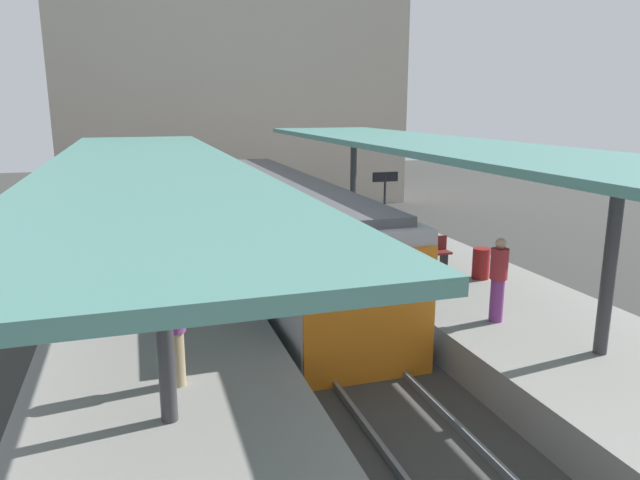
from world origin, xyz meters
TOP-DOWN VIEW (x-y plane):
  - ground_plane at (0.00, 0.00)m, footprint 80.00×80.00m
  - platform_left at (-3.80, 0.00)m, footprint 4.40×28.00m
  - platform_right at (3.80, 0.00)m, footprint 4.40×28.00m
  - track_ballast at (0.00, 0.00)m, footprint 3.20×28.00m
  - rail_near_side at (-0.72, 0.00)m, footprint 0.08×28.00m
  - rail_far_side at (0.72, 0.00)m, footprint 0.08×28.00m
  - commuter_train at (0.00, 3.65)m, footprint 2.78×13.82m
  - canopy_left at (-3.80, 1.40)m, footprint 4.18×21.00m
  - canopy_right at (3.80, 1.40)m, footprint 4.18×21.00m
  - platform_bench at (3.42, 1.15)m, footprint 1.40×0.41m
  - platform_sign at (3.95, 5.11)m, footprint 0.90×0.08m
  - litter_bin at (4.34, -0.17)m, footprint 0.44×0.44m
  - passenger_near_bench at (-3.61, -3.82)m, footprint 0.36×0.36m
  - passenger_mid_platform at (2.44, 4.93)m, footprint 0.36×0.36m
  - passenger_far_end at (2.93, -2.93)m, footprint 0.36×0.36m
  - station_building_backdrop at (1.46, 20.00)m, footprint 18.00×6.00m

SIDE VIEW (x-z plane):
  - ground_plane at x=0.00m, z-range 0.00..0.00m
  - track_ballast at x=0.00m, z-range 0.00..0.20m
  - rail_near_side at x=-0.72m, z-range 0.20..0.34m
  - rail_far_side at x=0.72m, z-range 0.20..0.34m
  - platform_left at x=-3.80m, z-range 0.00..1.00m
  - platform_right at x=3.80m, z-range 0.00..1.00m
  - litter_bin at x=4.34m, z-range 1.00..1.80m
  - platform_bench at x=3.42m, z-range 1.03..1.89m
  - commuter_train at x=0.00m, z-range 0.18..3.28m
  - passenger_mid_platform at x=2.44m, z-range 1.03..2.63m
  - passenger_near_bench at x=-3.61m, z-range 1.03..2.73m
  - passenger_far_end at x=2.93m, z-range 1.04..2.81m
  - platform_sign at x=3.95m, z-range 1.52..3.73m
  - canopy_left at x=-3.80m, z-range 2.46..5.61m
  - canopy_right at x=3.80m, z-range 2.59..6.01m
  - station_building_backdrop at x=1.46m, z-range 0.00..11.00m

